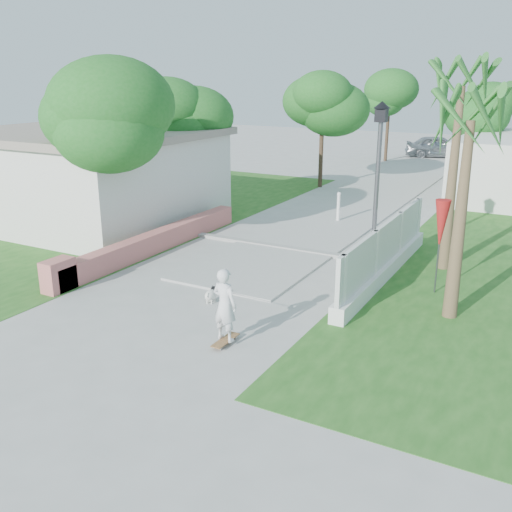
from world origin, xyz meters
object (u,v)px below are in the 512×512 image
Objects in this scene: bollard at (338,206)px; patio_umbrella at (441,226)px; skateboarder at (217,293)px; dog at (211,294)px; street_lamp at (377,181)px; parked_car at (439,147)px.

bollard is 0.47× the size of patio_umbrella.
bollard is 9.54m from skateboarder.
skateboarder is 1.24m from dog.
street_lamp is 5.56m from bollard.
skateboarder is at bearing -84.64° from bollard.
parked_car reaches higher than dog.
street_lamp is 1.93× the size of patio_umbrella.
patio_umbrella is 1.02× the size of skateboarder.
patio_umbrella is (4.60, -5.50, 1.10)m from bollard.
bollard is at bearing 129.91° from patio_umbrella.
bollard is 18.93m from parked_car.
bollard is 7.25m from patio_umbrella.
skateboarder is at bearing -132.82° from patio_umbrella.
street_lamp reaches higher than patio_umbrella.
patio_umbrella is 5.62m from dog.
patio_umbrella is 5.55m from skateboarder.
street_lamp reaches higher than parked_car.
skateboarder reaches higher than dog.
parked_car reaches higher than bollard.
bollard is at bearing 120.96° from street_lamp.
patio_umbrella is at bearing -125.25° from skateboarder.
bollard is 2.10× the size of dog.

